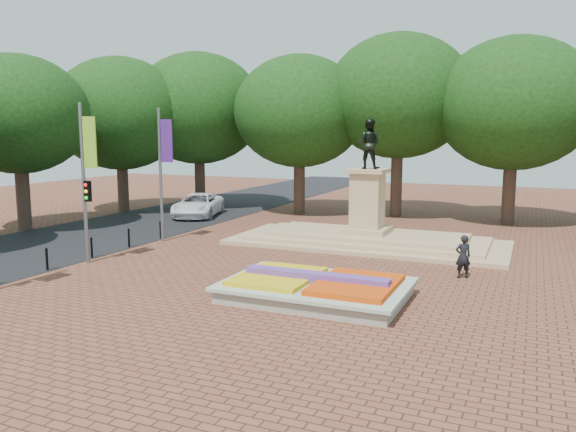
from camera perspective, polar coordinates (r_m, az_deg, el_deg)
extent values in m
plane|color=brown|center=(21.91, 2.25, -6.65)|extent=(90.00, 90.00, 0.00)
cube|color=black|center=(34.03, -18.65, -1.65)|extent=(9.00, 90.00, 0.02)
cube|color=gray|center=(19.71, 2.84, -7.71)|extent=(6.00, 4.00, 0.45)
cube|color=beige|center=(19.63, 2.85, -6.94)|extent=(6.30, 4.30, 0.12)
cube|color=#DC420C|center=(19.15, 6.94, -6.98)|extent=(2.60, 3.40, 0.22)
cube|color=yellow|center=(20.14, -1.03, -6.18)|extent=(2.60, 3.40, 0.18)
cube|color=#5F389B|center=(19.58, 2.85, -6.31)|extent=(5.20, 0.55, 0.38)
cube|color=tan|center=(29.30, 7.99, -2.68)|extent=(14.00, 6.00, 0.20)
cube|color=tan|center=(29.26, 7.99, -2.29)|extent=(12.00, 5.00, 0.20)
cube|color=tan|center=(29.22, 8.00, -1.91)|extent=(10.00, 4.00, 0.20)
cube|color=tan|center=(29.18, 8.01, -1.43)|extent=(2.20, 2.20, 0.30)
cube|color=tan|center=(28.96, 8.07, 1.60)|extent=(1.50, 1.50, 2.80)
cube|color=tan|center=(28.82, 8.14, 4.56)|extent=(1.90, 1.90, 0.20)
imported|color=black|center=(28.77, 8.19, 7.25)|extent=(1.22, 0.95, 2.50)
cylinder|color=#3A2820|center=(44.69, -8.48, 3.57)|extent=(0.80, 0.80, 4.00)
ellipsoid|color=black|center=(44.55, -8.61, 9.60)|extent=(8.80, 8.80, 7.48)
cylinder|color=#3A2820|center=(41.01, 1.05, 3.24)|extent=(0.80, 0.80, 4.00)
ellipsoid|color=black|center=(40.86, 1.07, 9.81)|extent=(8.80, 8.80, 7.48)
cylinder|color=#3A2820|center=(38.88, 10.63, 2.81)|extent=(0.80, 0.80, 4.00)
ellipsoid|color=black|center=(38.71, 10.82, 9.74)|extent=(8.80, 8.80, 7.48)
cylinder|color=#3A2820|center=(37.93, 20.99, 2.26)|extent=(0.80, 0.80, 4.00)
ellipsoid|color=black|center=(37.76, 21.37, 9.36)|extent=(8.80, 8.80, 7.48)
cylinder|color=#3A2820|center=(36.94, -23.97, 1.82)|extent=(0.80, 0.80, 3.84)
ellipsoid|color=black|center=(36.76, -24.39, 8.79)|extent=(8.40, 8.40, 7.14)
cylinder|color=#3A2820|center=(42.71, -16.04, 3.01)|extent=(0.80, 0.80, 3.84)
ellipsoid|color=black|center=(42.55, -16.29, 9.04)|extent=(8.40, 8.40, 7.14)
cylinder|color=slate|center=(25.99, -20.03, 3.06)|extent=(0.16, 0.16, 7.00)
cube|color=#83B824|center=(25.59, -19.50, 7.05)|extent=(0.70, 0.04, 2.20)
cylinder|color=slate|center=(30.19, -12.82, 4.03)|extent=(0.16, 0.16, 7.00)
cube|color=#471C74|center=(29.85, -12.23, 7.47)|extent=(0.70, 0.04, 2.20)
cube|color=black|center=(25.88, -19.68, 2.39)|extent=(0.28, 0.18, 0.90)
cylinder|color=black|center=(25.53, -23.29, -4.13)|extent=(0.10, 0.10, 0.90)
sphere|color=black|center=(25.44, -23.35, -3.10)|extent=(0.12, 0.12, 0.12)
cylinder|color=black|center=(27.33, -19.32, -3.13)|extent=(0.10, 0.10, 0.90)
sphere|color=black|center=(27.24, -19.36, -2.16)|extent=(0.12, 0.12, 0.12)
cylinder|color=black|center=(29.24, -15.85, -2.24)|extent=(0.10, 0.10, 0.90)
sphere|color=black|center=(29.16, -15.89, -1.34)|extent=(0.12, 0.12, 0.12)
cylinder|color=black|center=(31.25, -12.83, -1.46)|extent=(0.10, 0.10, 0.90)
sphere|color=black|center=(31.18, -12.86, -0.61)|extent=(0.12, 0.12, 0.12)
imported|color=white|center=(39.13, -9.12, 1.10)|extent=(4.21, 6.21, 1.58)
imported|color=black|center=(23.28, 17.36, -3.95)|extent=(0.75, 0.66, 1.73)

